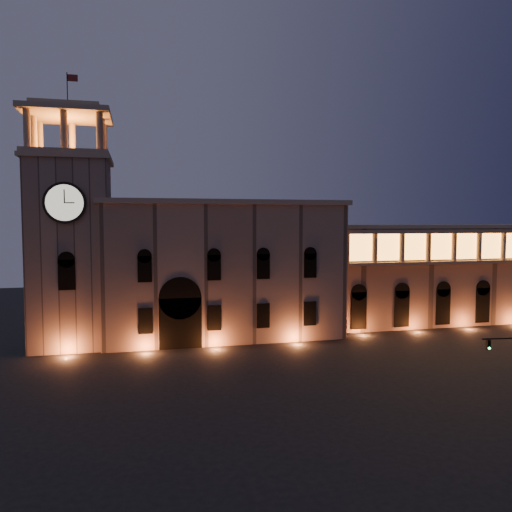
# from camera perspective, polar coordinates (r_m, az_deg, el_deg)

# --- Properties ---
(ground) EXTENTS (160.00, 160.00, 0.00)m
(ground) POSITION_cam_1_polar(r_m,az_deg,el_deg) (46.57, 3.37, -14.73)
(ground) COLOR black
(ground) RESTS_ON ground
(government_building) EXTENTS (30.80, 12.80, 17.60)m
(government_building) POSITION_cam_1_polar(r_m,az_deg,el_deg) (65.34, -3.94, -1.48)
(government_building) COLOR #8C6D5B
(government_building) RESTS_ON ground
(clock_tower) EXTENTS (9.80, 9.80, 32.40)m
(clock_tower) POSITION_cam_1_polar(r_m,az_deg,el_deg) (63.71, -20.38, 1.52)
(clock_tower) COLOR #8C6D5B
(clock_tower) RESTS_ON ground
(colonnade_wing) EXTENTS (40.60, 11.50, 14.50)m
(colonnade_wing) POSITION_cam_1_polar(r_m,az_deg,el_deg) (80.27, 20.57, -1.75)
(colonnade_wing) COLOR #876856
(colonnade_wing) RESTS_ON ground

